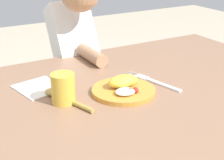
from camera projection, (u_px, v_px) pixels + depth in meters
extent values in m
cube|color=#936B51|center=(129.00, 103.00, 1.10)|extent=(1.45, 0.97, 0.04)
cube|color=#986D50|center=(188.00, 103.00, 1.85)|extent=(0.06, 0.06, 0.64)
cylinder|color=gold|center=(123.00, 91.00, 1.11)|extent=(0.21, 0.21, 0.01)
ellipsoid|color=yellow|center=(123.00, 81.00, 1.12)|extent=(0.11, 0.06, 0.04)
ellipsoid|color=red|center=(130.00, 91.00, 1.08)|extent=(0.03, 0.02, 0.02)
ellipsoid|color=red|center=(136.00, 90.00, 1.08)|extent=(0.02, 0.03, 0.02)
ellipsoid|color=white|center=(126.00, 92.00, 1.07)|extent=(0.07, 0.06, 0.02)
cube|color=silver|center=(163.00, 85.00, 1.17)|extent=(0.05, 0.15, 0.01)
cube|color=silver|center=(142.00, 77.00, 1.24)|extent=(0.04, 0.06, 0.01)
cylinder|color=silver|center=(134.00, 73.00, 1.28)|extent=(0.01, 0.04, 0.00)
cylinder|color=silver|center=(132.00, 74.00, 1.27)|extent=(0.01, 0.04, 0.00)
cylinder|color=silver|center=(131.00, 74.00, 1.26)|extent=(0.01, 0.04, 0.00)
cylinder|color=tan|center=(74.00, 103.00, 1.03)|extent=(0.06, 0.16, 0.01)
ellipsoid|color=tan|center=(52.00, 92.00, 1.10)|extent=(0.05, 0.06, 0.02)
cylinder|color=gold|center=(63.00, 88.00, 1.04)|extent=(0.07, 0.07, 0.09)
cube|color=#463D5A|center=(71.00, 120.00, 1.77)|extent=(0.19, 0.12, 0.55)
cube|color=white|center=(74.00, 43.00, 1.53)|extent=(0.18, 0.27, 0.38)
cylinder|color=tan|center=(92.00, 55.00, 1.40)|extent=(0.05, 0.18, 0.05)
cube|color=white|center=(39.00, 88.00, 1.15)|extent=(0.17, 0.18, 0.00)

